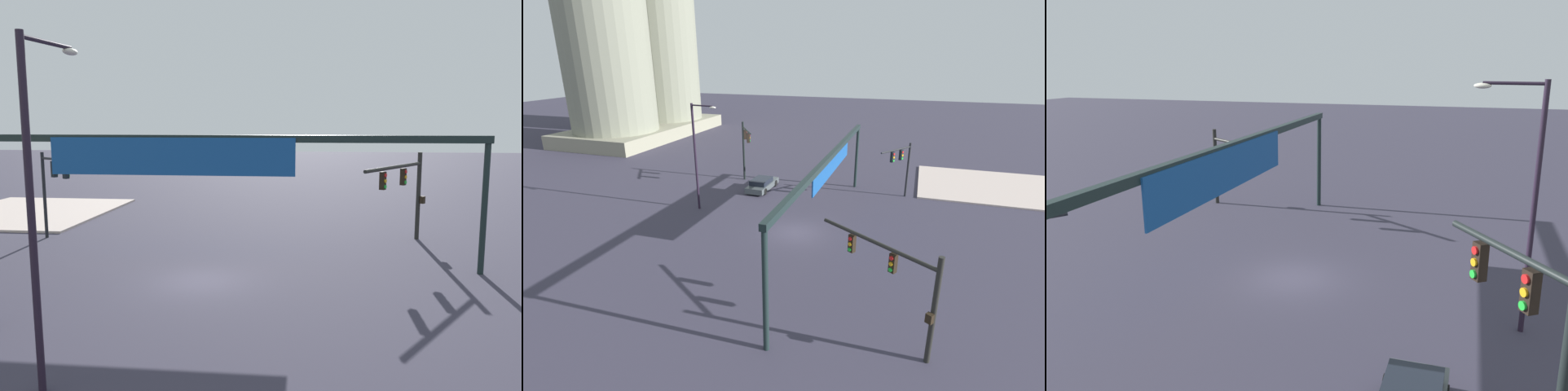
# 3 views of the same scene
# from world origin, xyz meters

# --- Properties ---
(ground_plane) EXTENTS (202.34, 202.34, 0.00)m
(ground_plane) POSITION_xyz_m (0.00, 0.00, 0.00)
(ground_plane) COLOR #333040
(traffic_signal_opposite_side) EXTENTS (3.53, 2.49, 6.35)m
(traffic_signal_opposite_side) POSITION_xyz_m (10.69, 8.91, 4.24)
(traffic_signal_opposite_side) COLOR black
(traffic_signal_opposite_side) RESTS_ON ground
(traffic_signal_cross_street) EXTENTS (4.25, 5.88, 5.29)m
(traffic_signal_cross_street) POSITION_xyz_m (-10.22, -8.09, 3.55)
(traffic_signal_cross_street) COLOR black
(traffic_signal_cross_street) RESTS_ON ground
(streetlamp_curved_arm) EXTENTS (0.53, 2.47, 9.27)m
(streetlamp_curved_arm) POSITION_xyz_m (2.09, 9.46, 5.30)
(streetlamp_curved_arm) COLOR black
(streetlamp_curved_arm) RESTS_ON ground
(overhead_sign_gantry) EXTENTS (25.96, 0.43, 6.46)m
(overhead_sign_gantry) POSITION_xyz_m (0.57, -2.44, 5.51)
(overhead_sign_gantry) COLOR black
(overhead_sign_gantry) RESTS_ON ground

